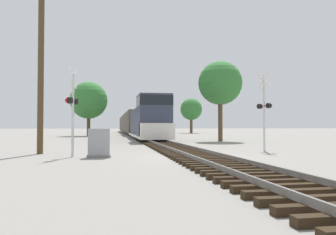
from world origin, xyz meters
TOP-DOWN VIEW (x-y plane):
  - ground_plane at (0.00, 0.00)m, footprint 400.00×400.00m
  - rail_track_bed at (0.00, -0.00)m, footprint 2.60×160.00m
  - freight_train at (0.00, 46.39)m, footprint 2.92×69.38m
  - crossing_signal_near at (-5.60, 0.93)m, footprint 0.52×1.01m
  - crossing_signal_far at (4.91, 2.88)m, footprint 0.59×1.00m
  - relay_cabinet at (-4.36, 0.52)m, footprint 1.06×0.63m
  - utility_pole at (-7.43, 3.05)m, footprint 1.80×0.31m
  - tree_far_right at (6.54, 15.37)m, footprint 4.22×4.22m
  - tree_mid_background at (-7.11, 35.16)m, footprint 5.53×5.53m
  - tree_deep_background at (12.76, 51.95)m, footprint 4.56×4.56m

SIDE VIEW (x-z plane):
  - ground_plane at x=0.00m, z-range 0.00..0.00m
  - rail_track_bed at x=0.00m, z-range -0.02..0.29m
  - relay_cabinet at x=-4.36m, z-range -0.01..1.31m
  - freight_train at x=0.00m, z-range -0.17..4.11m
  - crossing_signal_near at x=-5.60m, z-range 0.35..4.48m
  - crossing_signal_far at x=4.91m, z-range 0.24..4.80m
  - tree_deep_background at x=12.76m, z-range 1.34..8.66m
  - utility_pole at x=-7.43m, z-range 0.12..9.90m
  - tree_mid_background at x=-7.11m, z-range 1.26..9.34m
  - tree_far_right at x=6.54m, z-range 1.72..9.43m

